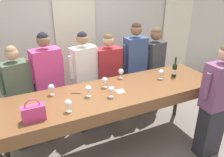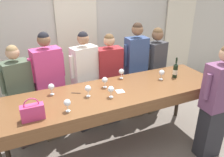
# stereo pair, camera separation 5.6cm
# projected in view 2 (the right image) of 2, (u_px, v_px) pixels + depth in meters

# --- Properties ---
(ground_plane) EXTENTS (18.00, 18.00, 0.00)m
(ground_plane) POSITION_uv_depth(u_px,v_px,m) (114.00, 149.00, 3.49)
(ground_plane) COLOR #70665B
(wall_back) EXTENTS (12.00, 0.06, 2.80)m
(wall_back) POSITION_uv_depth(u_px,v_px,m) (77.00, 38.00, 4.41)
(wall_back) COLOR beige
(wall_back) RESTS_ON ground_plane
(curtain_panel_center) EXTENTS (0.81, 0.03, 2.69)m
(curtain_panel_center) POSITION_uv_depth(u_px,v_px,m) (78.00, 41.00, 4.38)
(curtain_panel_center) COLOR #EFE5C6
(curtain_panel_center) RESTS_ON ground_plane
(curtain_panel_right) EXTENTS (0.81, 0.03, 2.69)m
(curtain_panel_right) POSITION_uv_depth(u_px,v_px,m) (179.00, 30.00, 5.35)
(curtain_panel_right) COLOR #EFE5C6
(curtain_panel_right) RESTS_ON ground_plane
(tasting_bar) EXTENTS (3.20, 0.90, 1.05)m
(tasting_bar) POSITION_uv_depth(u_px,v_px,m) (115.00, 97.00, 3.07)
(tasting_bar) COLOR brown
(tasting_bar) RESTS_ON ground_plane
(wine_bottle) EXTENTS (0.07, 0.07, 0.32)m
(wine_bottle) POSITION_uv_depth(u_px,v_px,m) (175.00, 70.00, 3.44)
(wine_bottle) COLOR black
(wine_bottle) RESTS_ON tasting_bar
(handbag) EXTENTS (0.25, 0.10, 0.27)m
(handbag) POSITION_uv_depth(u_px,v_px,m) (33.00, 112.00, 2.39)
(handbag) COLOR #C63870
(handbag) RESTS_ON tasting_bar
(wine_glass_front_left) EXTENTS (0.08, 0.08, 0.16)m
(wine_glass_front_left) POSITION_uv_depth(u_px,v_px,m) (111.00, 90.00, 2.85)
(wine_glass_front_left) COLOR white
(wine_glass_front_left) RESTS_ON tasting_bar
(wine_glass_front_mid) EXTENTS (0.08, 0.08, 0.16)m
(wine_glass_front_mid) POSITION_uv_depth(u_px,v_px,m) (88.00, 89.00, 2.87)
(wine_glass_front_mid) COLOR white
(wine_glass_front_mid) RESTS_ON tasting_bar
(wine_glass_front_right) EXTENTS (0.08, 0.08, 0.16)m
(wine_glass_front_right) POSITION_uv_depth(u_px,v_px,m) (105.00, 80.00, 3.11)
(wine_glass_front_right) COLOR white
(wine_glass_front_right) RESTS_ON tasting_bar
(wine_glass_center_left) EXTENTS (0.08, 0.08, 0.16)m
(wine_glass_center_left) POSITION_uv_depth(u_px,v_px,m) (67.00, 103.00, 2.53)
(wine_glass_center_left) COLOR white
(wine_glass_center_left) RESTS_ON tasting_bar
(wine_glass_center_mid) EXTENTS (0.08, 0.08, 0.16)m
(wine_glass_center_mid) POSITION_uv_depth(u_px,v_px,m) (162.00, 73.00, 3.37)
(wine_glass_center_mid) COLOR white
(wine_glass_center_mid) RESTS_ON tasting_bar
(wine_glass_center_right) EXTENTS (0.08, 0.08, 0.16)m
(wine_glass_center_right) POSITION_uv_depth(u_px,v_px,m) (51.00, 87.00, 2.91)
(wine_glass_center_right) COLOR white
(wine_glass_center_right) RESTS_ON tasting_bar
(wine_glass_back_left) EXTENTS (0.08, 0.08, 0.16)m
(wine_glass_back_left) POSITION_uv_depth(u_px,v_px,m) (121.00, 72.00, 3.40)
(wine_glass_back_left) COLOR white
(wine_glass_back_left) RESTS_ON tasting_bar
(napkin) EXTENTS (0.12, 0.12, 0.00)m
(napkin) POSITION_uv_depth(u_px,v_px,m) (120.00, 91.00, 3.04)
(napkin) COLOR white
(napkin) RESTS_ON tasting_bar
(pen) EXTENTS (0.12, 0.07, 0.01)m
(pen) POSITION_uv_depth(u_px,v_px,m) (76.00, 93.00, 2.98)
(pen) COLOR black
(pen) RESTS_ON tasting_bar
(guest_olive_jacket) EXTENTS (0.48, 0.33, 1.66)m
(guest_olive_jacket) POSITION_uv_depth(u_px,v_px,m) (21.00, 97.00, 3.29)
(guest_olive_jacket) COLOR #473833
(guest_olive_jacket) RESTS_ON ground_plane
(guest_pink_top) EXTENTS (0.54, 0.31, 1.80)m
(guest_pink_top) POSITION_uv_depth(u_px,v_px,m) (50.00, 88.00, 3.43)
(guest_pink_top) COLOR brown
(guest_pink_top) RESTS_ON ground_plane
(guest_cream_sweater) EXTENTS (0.52, 0.31, 1.75)m
(guest_cream_sweater) POSITION_uv_depth(u_px,v_px,m) (85.00, 83.00, 3.66)
(guest_cream_sweater) COLOR #28282D
(guest_cream_sweater) RESTS_ON ground_plane
(guest_striped_shirt) EXTENTS (0.54, 0.25, 1.68)m
(guest_striped_shirt) POSITION_uv_depth(u_px,v_px,m) (109.00, 80.00, 3.84)
(guest_striped_shirt) COLOR #28282D
(guest_striped_shirt) RESTS_ON ground_plane
(guest_navy_coat) EXTENTS (0.49, 0.25, 1.82)m
(guest_navy_coat) POSITION_uv_depth(u_px,v_px,m) (135.00, 71.00, 4.00)
(guest_navy_coat) COLOR brown
(guest_navy_coat) RESTS_ON ground_plane
(guest_beige_cap) EXTENTS (0.48, 0.32, 1.70)m
(guest_beige_cap) POSITION_uv_depth(u_px,v_px,m) (155.00, 70.00, 4.19)
(guest_beige_cap) COLOR brown
(guest_beige_cap) RESTS_ON ground_plane
(host_pouring) EXTENTS (0.52, 0.28, 1.73)m
(host_pouring) POSITION_uv_depth(u_px,v_px,m) (216.00, 104.00, 3.04)
(host_pouring) COLOR #28282D
(host_pouring) RESTS_ON ground_plane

